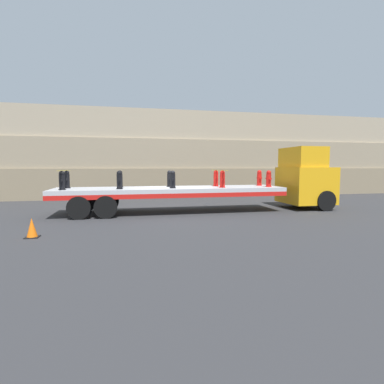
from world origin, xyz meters
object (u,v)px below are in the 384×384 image
(fire_hydrant_black_far_1, at_px, (120,179))
(fire_hydrant_black_far_2, at_px, (170,179))
(fire_hydrant_red_near_3, at_px, (222,179))
(fire_hydrant_black_far_0, at_px, (67,180))
(traffic_cone, at_px, (32,228))
(fire_hydrant_black_near_0, at_px, (62,181))
(fire_hydrant_red_far_4, at_px, (259,178))
(fire_hydrant_black_near_1, at_px, (119,180))
(flatbed_trailer, at_px, (158,192))
(fire_hydrant_red_near_4, at_px, (269,179))
(fire_hydrant_black_near_2, at_px, (173,180))
(truck_cab, at_px, (306,179))
(fire_hydrant_red_far_3, at_px, (216,178))

(fire_hydrant_black_far_1, distance_m, fire_hydrant_black_far_2, 2.37)
(fire_hydrant_black_far_1, distance_m, fire_hydrant_red_near_3, 4.86)
(fire_hydrant_black_far_0, xyz_separation_m, traffic_cone, (-0.16, -4.75, -1.29))
(fire_hydrant_black_near_0, xyz_separation_m, fire_hydrant_red_far_4, (9.48, 1.07, 0.00))
(fire_hydrant_black_near_1, height_order, fire_hydrant_black_far_1, same)
(fire_hydrant_black_far_0, relative_size, traffic_cone, 1.34)
(flatbed_trailer, xyz_separation_m, fire_hydrant_red_near_4, (5.35, -0.53, 0.60))
(fire_hydrant_black_near_2, xyz_separation_m, fire_hydrant_red_near_3, (2.37, 0.00, 0.00))
(truck_cab, height_order, fire_hydrant_black_near_1, truck_cab)
(fire_hydrant_red_near_4, bearing_deg, fire_hydrant_black_far_0, 173.58)
(fire_hydrant_red_far_4, bearing_deg, fire_hydrant_black_near_0, -173.58)
(fire_hydrant_black_near_0, distance_m, fire_hydrant_black_far_2, 4.86)
(fire_hydrant_black_near_1, distance_m, fire_hydrant_red_near_4, 7.11)
(truck_cab, relative_size, fire_hydrant_black_far_2, 3.91)
(truck_cab, height_order, fire_hydrant_black_near_2, truck_cab)
(truck_cab, height_order, fire_hydrant_red_far_4, truck_cab)
(fire_hydrant_red_far_4, bearing_deg, fire_hydrant_black_far_1, 180.00)
(fire_hydrant_red_near_3, height_order, fire_hydrant_red_near_4, same)
(truck_cab, bearing_deg, fire_hydrant_black_near_2, -175.73)
(flatbed_trailer, bearing_deg, fire_hydrant_black_near_1, -163.14)
(fire_hydrant_black_far_2, height_order, fire_hydrant_red_near_3, same)
(flatbed_trailer, height_order, traffic_cone, flatbed_trailer)
(flatbed_trailer, bearing_deg, fire_hydrant_black_far_1, 163.14)
(truck_cab, bearing_deg, traffic_cone, -160.73)
(truck_cab, height_order, fire_hydrant_red_near_4, truck_cab)
(flatbed_trailer, xyz_separation_m, fire_hydrant_red_near_3, (2.98, -0.53, 0.60))
(fire_hydrant_black_far_0, xyz_separation_m, fire_hydrant_red_far_4, (9.48, 0.00, 0.00))
(fire_hydrant_black_near_1, xyz_separation_m, fire_hydrant_black_far_2, (2.37, 1.07, 0.00))
(fire_hydrant_black_far_0, height_order, fire_hydrant_black_near_1, same)
(fire_hydrant_red_near_3, relative_size, fire_hydrant_red_far_3, 1.00)
(fire_hydrant_black_near_1, relative_size, fire_hydrant_red_far_3, 1.00)
(fire_hydrant_red_far_4, bearing_deg, fire_hydrant_black_far_2, 180.00)
(fire_hydrant_black_near_2, bearing_deg, traffic_cone, -143.14)
(fire_hydrant_red_far_4, bearing_deg, traffic_cone, -153.80)
(fire_hydrant_black_far_0, bearing_deg, fire_hydrant_black_far_1, 0.00)
(fire_hydrant_black_near_1, bearing_deg, fire_hydrant_red_far_4, 8.54)
(fire_hydrant_black_near_1, xyz_separation_m, fire_hydrant_black_far_1, (0.00, 1.07, 0.00))
(flatbed_trailer, relative_size, fire_hydrant_red_near_3, 13.19)
(fire_hydrant_black_far_1, xyz_separation_m, fire_hydrant_black_far_2, (2.37, 0.00, 0.00))
(fire_hydrant_black_far_2, bearing_deg, truck_cab, -4.27)
(fire_hydrant_black_near_0, bearing_deg, fire_hydrant_red_far_3, 8.54)
(fire_hydrant_black_near_0, xyz_separation_m, fire_hydrant_red_far_3, (7.11, 1.07, 0.00))
(truck_cab, height_order, traffic_cone, truck_cab)
(fire_hydrant_black_near_2, xyz_separation_m, fire_hydrant_red_near_4, (4.74, 0.00, 0.00))
(fire_hydrant_black_far_1, bearing_deg, fire_hydrant_red_near_3, -12.69)
(truck_cab, bearing_deg, fire_hydrant_black_near_1, -176.79)
(fire_hydrant_black_far_2, height_order, fire_hydrant_red_near_4, same)
(fire_hydrant_black_far_1, xyz_separation_m, fire_hydrant_red_near_4, (7.11, -1.07, 0.00))
(fire_hydrant_red_near_3, relative_size, fire_hydrant_red_far_4, 1.00)
(fire_hydrant_black_near_0, distance_m, fire_hydrant_red_near_4, 9.48)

